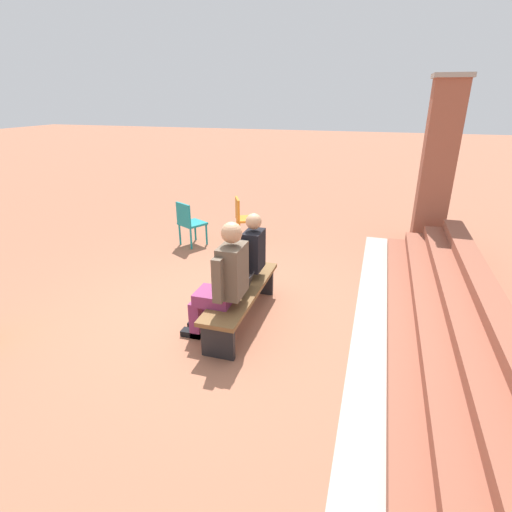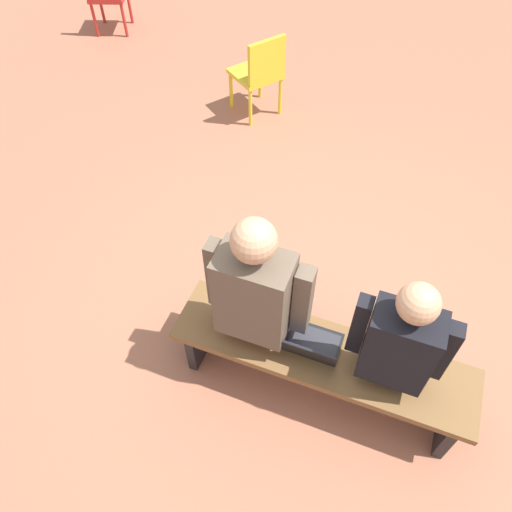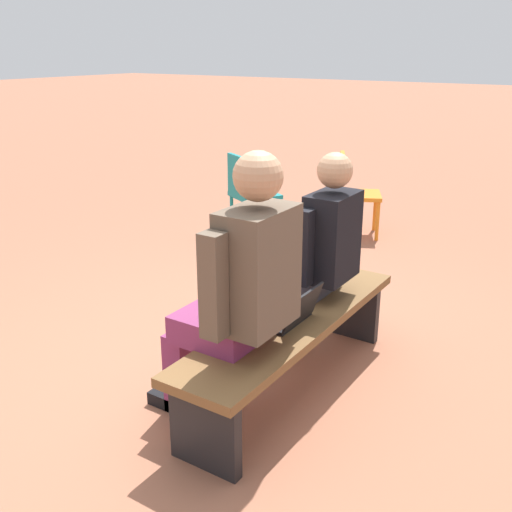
% 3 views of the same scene
% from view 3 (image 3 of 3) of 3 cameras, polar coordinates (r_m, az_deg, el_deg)
% --- Properties ---
extents(ground_plane, '(60.00, 60.00, 0.00)m').
position_cam_3_polar(ground_plane, '(3.67, -0.50, -11.13)').
color(ground_plane, '#9E6047').
extents(bench, '(1.80, 0.44, 0.45)m').
position_cam_3_polar(bench, '(3.35, 3.48, -7.34)').
color(bench, brown).
rests_on(bench, ground).
extents(person_student, '(0.52, 0.66, 1.31)m').
position_cam_3_polar(person_student, '(3.55, 5.67, 0.26)').
color(person_student, '#383842').
rests_on(person_student, ground).
extents(person_adult, '(0.59, 0.75, 1.43)m').
position_cam_3_polar(person_adult, '(2.90, -1.70, -3.08)').
color(person_adult, '#7F2D5B').
rests_on(person_adult, ground).
extents(laptop, '(0.32, 0.29, 0.21)m').
position_cam_3_polar(laptop, '(3.23, 3.11, -5.55)').
color(laptop, black).
rests_on(laptop, bench).
extents(plastic_chair_foreground, '(0.56, 0.56, 0.84)m').
position_cam_3_polar(plastic_chair_foreground, '(6.21, 9.15, 6.31)').
color(plastic_chair_foreground, orange).
rests_on(plastic_chair_foreground, ground).
extents(plastic_chair_far_right, '(0.57, 0.57, 0.84)m').
position_cam_3_polar(plastic_chair_far_right, '(6.08, -0.75, 6.29)').
color(plastic_chair_far_right, teal).
rests_on(plastic_chair_far_right, ground).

